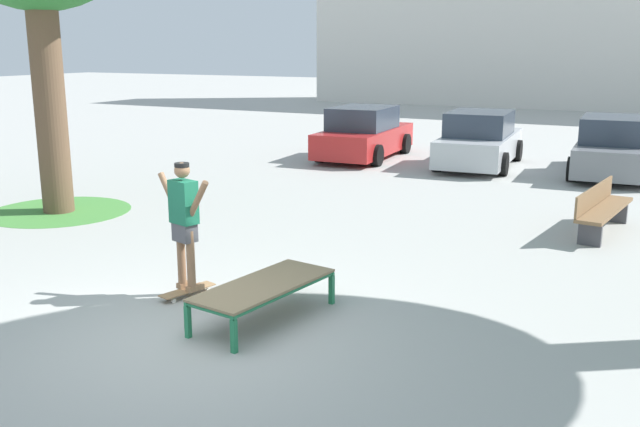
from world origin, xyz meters
TOP-DOWN VIEW (x-y plane):
  - ground_plane at (0.00, 0.00)m, footprint 120.00×120.00m
  - skate_box at (0.50, 0.84)m, footprint 1.05×2.00m
  - skateboard at (-0.83, 1.10)m, footprint 0.41×0.82m
  - skater at (-0.83, 1.10)m, footprint 0.98×0.38m
  - grass_patch_near_left at (-6.13, 3.94)m, footprint 2.79×2.79m
  - car_red at (-3.42, 13.04)m, footprint 2.07×4.28m
  - car_silver at (-0.03, 13.10)m, footprint 2.12×4.30m
  - car_grey at (3.36, 13.19)m, footprint 2.05×4.27m
  - park_bench at (3.70, 7.01)m, footprint 0.76×2.44m

SIDE VIEW (x-z plane):
  - ground_plane at x=0.00m, z-range 0.00..0.00m
  - grass_patch_near_left at x=-6.13m, z-range 0.00..0.01m
  - skateboard at x=-0.83m, z-range 0.03..0.12m
  - skate_box at x=0.50m, z-range 0.18..0.64m
  - park_bench at x=3.70m, z-range 0.03..0.86m
  - car_red at x=-3.42m, z-range -0.06..1.44m
  - car_silver at x=-0.03m, z-range -0.06..1.44m
  - car_grey at x=3.36m, z-range -0.06..1.44m
  - skater at x=-0.83m, z-range 0.22..1.92m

